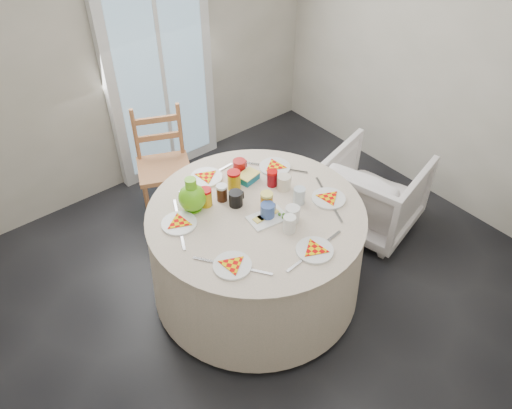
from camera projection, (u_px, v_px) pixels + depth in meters
floor at (272, 313)px, 3.48m from camera, size 4.00×4.00×0.00m
wall_back at (106, 43)px, 3.82m from camera, size 4.00×0.02×2.60m
wall_right at (486, 59)px, 3.60m from camera, size 0.02×4.00×2.60m
glass_door at (159, 62)px, 4.14m from camera, size 1.00×0.08×2.10m
table at (256, 252)px, 3.41m from camera, size 1.44×1.44×0.73m
wooden_chair at (164, 166)px, 4.00m from camera, size 0.54×0.53×0.93m
armchair at (374, 186)px, 3.94m from camera, size 0.80×0.84×0.72m
place_settings at (256, 208)px, 3.15m from camera, size 1.30×1.30×0.02m
jar_cluster at (238, 186)px, 3.24m from camera, size 0.59×0.46×0.15m
butter_tub at (248, 175)px, 3.39m from camera, size 0.16×0.13×0.06m
green_pitcher at (192, 193)px, 3.11m from camera, size 0.21×0.21×0.23m
cheese_platter at (268, 215)px, 3.10m from camera, size 0.26×0.19×0.03m
mugs_glasses at (269, 194)px, 3.19m from camera, size 0.87×0.87×0.12m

